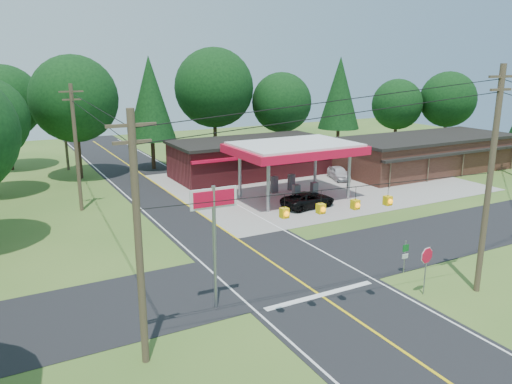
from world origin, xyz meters
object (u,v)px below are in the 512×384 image
sedan_car (339,173)px  octagonal_stop_sign (427,259)px  suv_car (308,200)px  big_stop_sign (214,220)px  gas_canopy (294,150)px

sedan_car → octagonal_stop_sign: bearing=-100.0°
sedan_car → octagonal_stop_sign: (-12.27, -23.01, 1.29)m
suv_car → big_stop_sign: (-13.73, -12.27, 3.82)m
suv_car → sedan_car: bearing=-55.7°
gas_canopy → suv_car: bearing=-99.5°
suv_car → gas_canopy: bearing=-14.6°
gas_canopy → octagonal_stop_sign: gas_canopy is taller
gas_canopy → big_stop_sign: size_ratio=1.74×
octagonal_stop_sign → sedan_car: bearing=61.9°
suv_car → sedan_car: (8.50, 7.00, 0.00)m
big_stop_sign → octagonal_stop_sign: big_stop_sign is taller
sedan_car → big_stop_sign: bearing=-121.0°
big_stop_sign → sedan_car: bearing=40.9°
gas_canopy → suv_car: 4.73m
gas_canopy → octagonal_stop_sign: (-4.27, -19.01, -2.33)m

